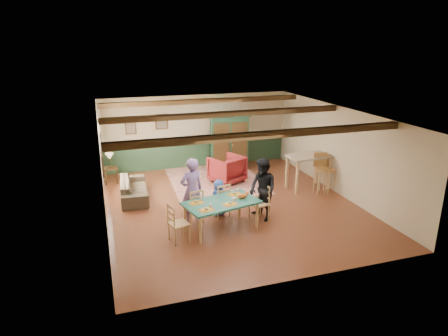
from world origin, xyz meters
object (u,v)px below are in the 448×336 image
object	(u,v)px
dining_chair_end_left	(179,223)
bar_stool_right	(328,174)
person_woman	(263,190)
bar_stool_left	(322,174)
armchair	(227,169)
person_man	(192,191)
dining_chair_end_right	(259,203)
armoire	(229,142)
table_lamp	(110,160)
end_table	(111,175)
dining_chair_far_right	(220,200)
dining_table	(221,216)
counter_table	(308,172)
person_child	(219,198)
dining_chair_far_left	(194,206)
cat	(242,196)
sofa	(134,189)

from	to	relation	value
dining_chair_end_left	bar_stool_right	world-z (taller)	bar_stool_right
person_woman	bar_stool_left	world-z (taller)	person_woman
armchair	bar_stool_right	distance (m)	3.29
person_man	dining_chair_end_right	bearing A→B (deg)	152.70
armoire	table_lamp	size ratio (longest dim) A/B	4.22
dining_chair_end_left	end_table	xyz separation A→B (m)	(-1.34, 4.72, -0.21)
dining_chair_far_right	person_woman	xyz separation A→B (m)	(1.01, -0.51, 0.36)
armoire	dining_table	bearing A→B (deg)	-103.33
dining_chair_end_right	counter_table	size ratio (longest dim) A/B	0.72
dining_chair_far_right	table_lamp	world-z (taller)	table_lamp
table_lamp	person_child	bearing A→B (deg)	-53.02
dining_chair_end_left	armoire	world-z (taller)	armoire
dining_table	armoire	distance (m)	5.03
person_child	armoire	xyz separation A→B (m)	(1.55, 3.78, 0.54)
end_table	armchair	bearing A→B (deg)	-16.36
dining_chair_far_right	end_table	world-z (taller)	dining_chair_far_right
dining_chair_end_right	dining_chair_far_right	bearing A→B (deg)	-133.83
armoire	table_lamp	bearing A→B (deg)	-169.81
armchair	person_child	bearing A→B (deg)	42.28
dining_table	armchair	world-z (taller)	armchair
dining_chair_far_left	bar_stool_right	size ratio (longest dim) A/B	0.82
dining_chair_end_left	person_man	world-z (taller)	person_man
bar_stool_left	person_man	bearing A→B (deg)	-161.82
dining_chair_far_right	cat	bearing A→B (deg)	100.37
table_lamp	counter_table	bearing A→B (deg)	-22.46
dining_chair_far_right	dining_chair_end_left	xyz separation A→B (m)	(-1.36, -1.07, 0.00)
person_man	dining_chair_end_left	bearing A→B (deg)	46.85
person_man	armoire	size ratio (longest dim) A/B	0.83
armoire	dining_chair_end_right	bearing A→B (deg)	-90.73
dining_table	sofa	world-z (taller)	dining_table
person_child	dining_chair_end_right	bearing A→B (deg)	133.15
dining_chair_end_right	person_child	world-z (taller)	person_child
dining_table	dining_chair_far_left	distance (m)	0.84
person_man	person_woman	bearing A→B (deg)	154.13
dining_chair_end_right	end_table	bearing A→B (deg)	-152.54
dining_chair_far_right	end_table	distance (m)	4.54
person_man	person_child	bearing A→B (deg)	-180.00
dining_table	table_lamp	world-z (taller)	table_lamp
dining_chair_end_left	dining_chair_end_right	bearing A→B (deg)	-90.00
person_man	end_table	world-z (taller)	person_man
person_man	dining_chair_far_left	bearing A→B (deg)	90.00
counter_table	dining_table	bearing A→B (deg)	-150.73
sofa	table_lamp	world-z (taller)	table_lamp
person_woman	person_child	size ratio (longest dim) A/B	1.64
counter_table	bar_stool_right	world-z (taller)	bar_stool_right
bar_stool_right	person_child	bearing A→B (deg)	-175.75
dining_chair_end_left	end_table	world-z (taller)	dining_chair_end_left
armchair	bar_stool_right	xyz separation A→B (m)	(2.74, -1.81, 0.13)
dining_chair_end_right	person_child	size ratio (longest dim) A/B	0.95
dining_chair_end_right	armchair	world-z (taller)	dining_chair_end_right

